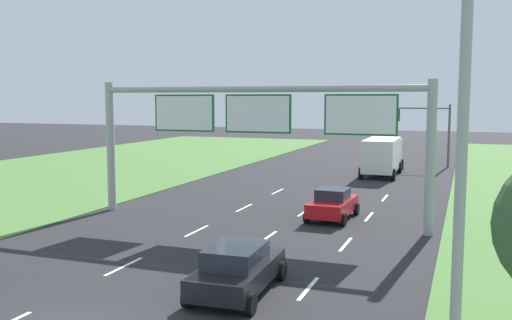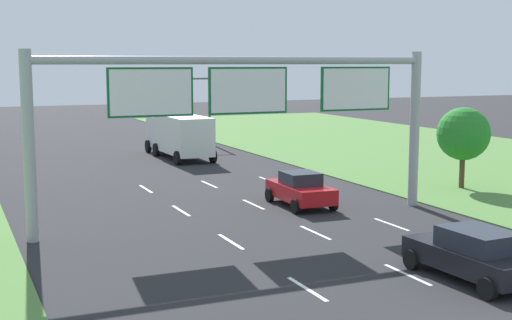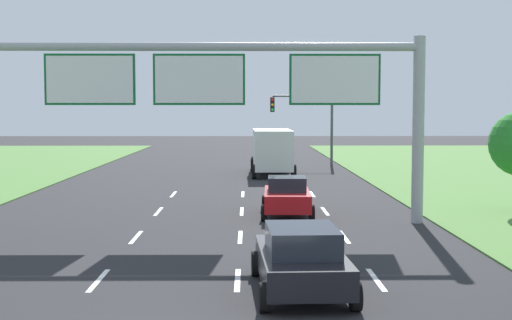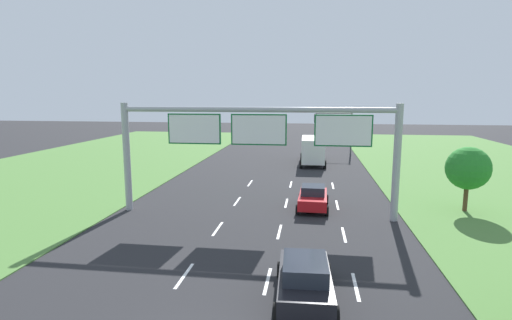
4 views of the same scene
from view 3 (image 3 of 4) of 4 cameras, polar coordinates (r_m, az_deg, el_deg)
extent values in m
cube|color=white|center=(18.58, -12.48, -9.37)|extent=(0.14, 2.40, 0.01)
cube|color=white|center=(24.36, -9.58, -6.11)|extent=(0.14, 2.40, 0.01)
cube|color=white|center=(30.23, -7.81, -4.09)|extent=(0.14, 2.40, 0.01)
cube|color=white|center=(36.14, -6.62, -2.74)|extent=(0.14, 2.40, 0.01)
cube|color=white|center=(18.20, -1.48, -9.56)|extent=(0.14, 2.40, 0.01)
cube|color=white|center=(24.07, -1.27, -6.17)|extent=(0.14, 2.40, 0.01)
cube|color=white|center=(29.99, -1.14, -4.12)|extent=(0.14, 2.40, 0.01)
cube|color=white|center=(35.94, -1.06, -2.75)|extent=(0.14, 2.40, 0.01)
cube|color=white|center=(18.48, 9.58, -9.40)|extent=(0.14, 2.40, 0.01)
cube|color=white|center=(24.29, 7.06, -6.11)|extent=(0.14, 2.40, 0.01)
cube|color=white|center=(30.17, 5.54, -4.09)|extent=(0.14, 2.40, 0.01)
cube|color=white|center=(36.09, 4.51, -2.73)|extent=(0.14, 2.40, 0.01)
cube|color=black|center=(16.96, 3.62, -8.35)|extent=(2.09, 4.49, 0.66)
cube|color=#232833|center=(16.63, 3.71, -6.39)|extent=(1.67, 2.26, 0.60)
cylinder|color=black|center=(18.56, -0.01, -8.29)|extent=(0.25, 0.65, 0.64)
cylinder|color=black|center=(18.76, 6.00, -8.17)|extent=(0.25, 0.65, 0.64)
cylinder|color=black|center=(15.35, 0.67, -10.94)|extent=(0.25, 0.65, 0.64)
cylinder|color=black|center=(15.59, 7.95, -10.74)|extent=(0.25, 0.65, 0.64)
cube|color=red|center=(28.78, 2.49, -3.15)|extent=(1.92, 4.07, 0.69)
cube|color=#232833|center=(28.71, 2.49, -1.91)|extent=(1.55, 1.70, 0.56)
cylinder|color=black|center=(30.26, 0.68, -3.44)|extent=(0.24, 0.65, 0.64)
cylinder|color=black|center=(30.30, 4.16, -3.44)|extent=(0.24, 0.65, 0.64)
cylinder|color=black|center=(27.37, 0.63, -4.25)|extent=(0.24, 0.65, 0.64)
cylinder|color=black|center=(27.42, 4.48, -4.25)|extent=(0.24, 0.65, 0.64)
cube|color=silver|center=(50.12, 1.08, 0.98)|extent=(2.23, 2.13, 2.20)
cube|color=silver|center=(45.92, 1.31, 0.88)|extent=(2.43, 6.03, 2.50)
cylinder|color=black|center=(50.66, -0.22, -0.23)|extent=(0.29, 0.90, 0.90)
cylinder|color=black|center=(50.75, 2.33, -0.23)|extent=(0.29, 0.90, 0.90)
cylinder|color=black|center=(48.36, -0.26, -0.44)|extent=(0.29, 0.90, 0.90)
cylinder|color=black|center=(48.47, 2.60, -0.43)|extent=(0.29, 0.90, 0.90)
cylinder|color=black|center=(43.58, -0.14, -0.94)|extent=(0.29, 0.90, 0.90)
cylinder|color=black|center=(43.70, 3.04, -0.94)|extent=(0.29, 0.90, 0.90)
cylinder|color=#9EA0A5|center=(27.38, 12.85, 2.33)|extent=(0.44, 0.44, 7.00)
cylinder|color=#9EA0A5|center=(26.79, -5.02, 9.02)|extent=(16.80, 0.32, 0.32)
cube|color=#0C5B28|center=(27.28, -13.14, 6.30)|extent=(3.36, 0.12, 1.90)
cube|color=white|center=(27.21, -13.17, 6.30)|extent=(3.20, 0.01, 1.74)
cube|color=#0C5B28|center=(26.70, -4.57, 6.44)|extent=(3.41, 0.12, 1.90)
cube|color=white|center=(26.63, -4.58, 6.45)|extent=(3.25, 0.01, 1.74)
cube|color=#0C5B28|center=(26.83, 6.32, 6.42)|extent=(3.39, 0.12, 1.90)
cube|color=white|center=(26.77, 6.34, 6.42)|extent=(3.23, 0.01, 1.74)
cylinder|color=#47494F|center=(54.16, 6.08, 2.52)|extent=(0.20, 0.20, 5.60)
cylinder|color=#47494F|center=(53.93, 3.72, 5.13)|extent=(4.50, 0.14, 0.14)
cube|color=black|center=(53.80, 1.32, 4.45)|extent=(0.32, 0.36, 1.10)
sphere|color=red|center=(53.60, 1.33, 4.84)|extent=(0.22, 0.22, 0.22)
sphere|color=orange|center=(53.60, 1.33, 4.45)|extent=(0.22, 0.22, 0.22)
sphere|color=green|center=(53.60, 1.33, 4.05)|extent=(0.22, 0.22, 0.22)
camera|label=1|loc=(8.12, 88.37, 13.29)|focal=40.00mm
camera|label=2|loc=(13.30, -91.35, 9.44)|focal=50.00mm
camera|label=4|loc=(4.26, 29.81, 50.70)|focal=28.00mm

